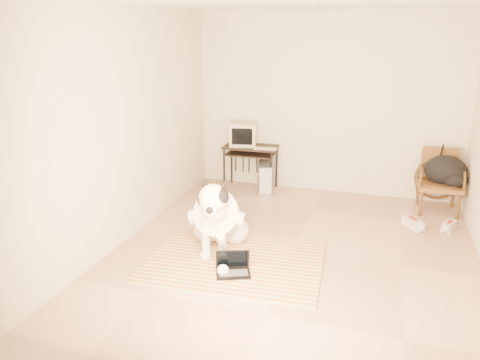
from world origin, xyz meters
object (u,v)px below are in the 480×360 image
at_px(rattan_chair, 439,181).
at_px(dog, 219,219).
at_px(crt_monitor, 243,134).
at_px(computer_desk, 250,152).
at_px(backpack, 447,172).
at_px(pc_tower, 265,177).
at_px(laptop, 233,267).

bearing_deg(rattan_chair, dog, -139.74).
bearing_deg(dog, crt_monitor, 100.28).
height_order(computer_desk, crt_monitor, crt_monitor).
relative_size(rattan_chair, backpack, 1.53).
distance_m(crt_monitor, pc_tower, 0.75).
distance_m(pc_tower, rattan_chair, 2.52).
distance_m(dog, crt_monitor, 2.34).
bearing_deg(computer_desk, rattan_chair, -2.37).
xyz_separation_m(computer_desk, crt_monitor, (-0.13, 0.04, 0.28)).
bearing_deg(backpack, computer_desk, 176.75).
bearing_deg(backpack, laptop, -131.16).
distance_m(dog, rattan_chair, 3.25).
height_order(crt_monitor, backpack, crt_monitor).
relative_size(crt_monitor, rattan_chair, 0.55).
xyz_separation_m(laptop, backpack, (2.22, 2.54, 0.50)).
bearing_deg(rattan_chair, pc_tower, 177.92).
distance_m(laptop, crt_monitor, 2.95).
height_order(pc_tower, rattan_chair, rattan_chair).
bearing_deg(pc_tower, rattan_chair, -2.08).
bearing_deg(laptop, pc_tower, 97.77).
bearing_deg(dog, computer_desk, 97.12).
relative_size(crt_monitor, pc_tower, 0.93).
height_order(rattan_chair, backpack, rattan_chair).
bearing_deg(laptop, computer_desk, 102.74).
relative_size(laptop, computer_desk, 0.50).
xyz_separation_m(laptop, computer_desk, (-0.61, 2.70, 0.51)).
height_order(laptop, computer_desk, computer_desk).
distance_m(crt_monitor, backpack, 2.98).
bearing_deg(rattan_chair, laptop, -129.67).
bearing_deg(pc_tower, computer_desk, 174.63).
bearing_deg(rattan_chair, crt_monitor, 176.96).
bearing_deg(computer_desk, laptop, -77.26).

